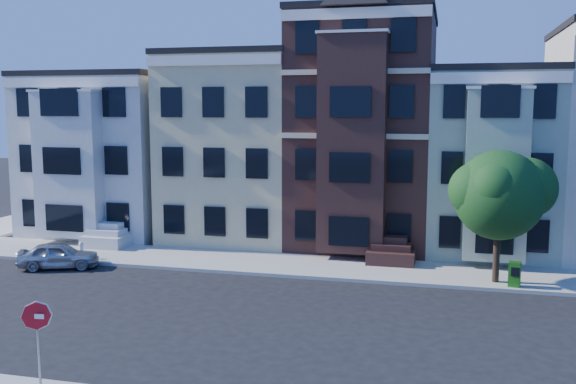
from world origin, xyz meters
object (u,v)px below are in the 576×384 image
(parked_car, at_px, (58,255))
(newspaper_box, at_px, (515,274))
(stop_sign, at_px, (38,342))
(fire_hydrant, at_px, (81,252))
(street_tree, at_px, (499,201))

(parked_car, distance_m, newspaper_box, 20.03)
(newspaper_box, xyz_separation_m, stop_sign, (-12.56, -13.29, 0.87))
(newspaper_box, distance_m, fire_hydrant, 19.70)
(newspaper_box, bearing_deg, fire_hydrant, -168.96)
(parked_car, bearing_deg, newspaper_box, -106.81)
(street_tree, distance_m, parked_car, 19.61)
(street_tree, xyz_separation_m, newspaper_box, (0.69, -0.56, -2.88))
(street_tree, height_order, parked_car, street_tree)
(street_tree, distance_m, stop_sign, 18.35)
(street_tree, bearing_deg, parked_car, -174.33)
(street_tree, bearing_deg, fire_hydrant, -178.58)
(street_tree, relative_size, parked_car, 1.90)
(street_tree, bearing_deg, stop_sign, -130.59)
(newspaper_box, relative_size, stop_sign, 0.37)
(fire_hydrant, bearing_deg, street_tree, 1.42)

